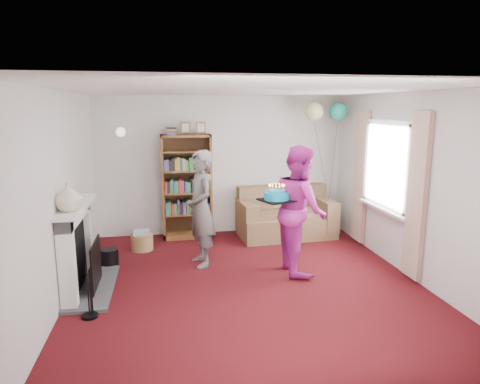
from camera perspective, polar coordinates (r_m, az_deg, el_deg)
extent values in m
plane|color=#38080D|center=(5.76, 1.03, -12.21)|extent=(5.00, 5.00, 0.00)
cube|color=silver|center=(7.84, -2.42, 3.58)|extent=(4.50, 0.02, 2.50)
cube|color=silver|center=(5.44, -23.00, -0.72)|extent=(0.02, 5.00, 2.50)
cube|color=silver|center=(6.22, 21.97, 0.76)|extent=(0.02, 5.00, 2.50)
cube|color=white|center=(5.29, 1.12, 13.53)|extent=(4.50, 5.00, 0.01)
cube|color=#3F3F42|center=(5.93, -19.14, -11.94)|extent=(0.55, 1.40, 0.04)
cube|color=white|center=(5.28, -22.07, -9.14)|extent=(0.18, 0.14, 1.06)
cube|color=white|center=(6.30, -20.02, -5.71)|extent=(0.18, 0.14, 1.06)
cube|color=white|center=(5.66, -21.28, -2.75)|extent=(0.18, 1.24, 0.16)
cube|color=white|center=(5.63, -21.05, -1.76)|extent=(0.28, 1.35, 0.05)
cube|color=black|center=(5.80, -21.11, -7.75)|extent=(0.10, 0.80, 0.86)
cube|color=black|center=(5.81, -18.65, -9.13)|extent=(0.02, 0.70, 0.60)
cylinder|color=black|center=(5.09, -19.62, -12.24)|extent=(0.18, 0.18, 0.64)
cylinder|color=black|center=(6.61, -17.00, -8.37)|extent=(0.26, 0.26, 0.26)
cube|color=white|center=(6.63, 19.39, 8.72)|extent=(0.08, 1.30, 0.08)
cube|color=white|center=(6.78, 18.71, -1.86)|extent=(0.08, 1.30, 0.08)
cube|color=white|center=(6.69, 19.27, 3.37)|extent=(0.01, 1.15, 1.20)
cube|color=white|center=(6.78, 18.47, -2.12)|extent=(0.14, 1.32, 0.04)
cube|color=#BFAF91|center=(6.02, 22.51, -0.57)|extent=(0.07, 0.38, 2.20)
cube|color=#BFAF91|center=(7.44, 15.81, 1.97)|extent=(0.07, 0.38, 2.20)
cylinder|color=gold|center=(7.69, -15.57, 7.90)|extent=(0.04, 0.12, 0.04)
sphere|color=white|center=(7.60, -15.63, 7.71)|extent=(0.16, 0.16, 0.16)
cube|color=#472B14|center=(7.78, -7.17, 0.95)|extent=(0.87, 0.04, 1.83)
cube|color=brown|center=(7.59, -10.22, 0.60)|extent=(0.04, 0.42, 1.83)
cube|color=brown|center=(7.62, -3.99, 0.80)|extent=(0.04, 0.42, 1.83)
cube|color=brown|center=(7.48, -7.26, 7.46)|extent=(0.87, 0.42, 0.04)
cube|color=brown|center=(7.80, -6.94, -5.57)|extent=(0.87, 0.42, 0.10)
cube|color=brown|center=(7.70, -7.01, -2.83)|extent=(0.79, 0.38, 0.03)
cube|color=brown|center=(7.61, -7.08, -0.01)|extent=(0.79, 0.38, 0.02)
cube|color=brown|center=(7.55, -7.15, 2.86)|extent=(0.79, 0.38, 0.02)
cube|color=brown|center=(7.51, -7.21, 5.41)|extent=(0.79, 0.38, 0.02)
cube|color=maroon|center=(7.45, -9.14, 8.01)|extent=(0.16, 0.22, 0.12)
cube|color=brown|center=(7.53, -7.31, 8.47)|extent=(0.16, 0.02, 0.20)
cube|color=brown|center=(7.54, -5.24, 8.52)|extent=(0.16, 0.02, 0.20)
cube|color=brown|center=(7.78, 6.14, -4.47)|extent=(1.67, 0.88, 0.39)
cube|color=brown|center=(7.99, 5.56, -1.49)|extent=(1.67, 0.24, 0.69)
cube|color=brown|center=(7.56, 0.96, -3.32)|extent=(0.24, 0.83, 0.54)
cube|color=brown|center=(7.95, 11.13, -2.81)|extent=(0.24, 0.83, 0.54)
cube|color=brown|center=(7.55, 3.62, -3.14)|extent=(0.71, 0.58, 0.12)
cube|color=brown|center=(7.76, 8.99, -2.87)|extent=(0.71, 0.58, 0.12)
cylinder|color=olive|center=(7.20, -12.93, -6.51)|extent=(0.36, 0.36, 0.27)
cube|color=beige|center=(7.15, -12.99, -5.26)|extent=(0.25, 0.20, 0.06)
imported|color=black|center=(6.22, -5.23, -2.23)|extent=(0.53, 0.69, 1.70)
imported|color=#B6248F|center=(6.03, 7.97, -2.27)|extent=(0.68, 0.87, 1.79)
cube|color=black|center=(5.78, 4.89, -1.09)|extent=(0.40, 0.40, 0.02)
cylinder|color=#0E82A9|center=(5.76, 4.90, -0.51)|extent=(0.33, 0.33, 0.10)
cylinder|color=#0E82A9|center=(5.75, 4.91, 0.08)|extent=(0.24, 0.24, 0.04)
cylinder|color=#E4657A|center=(5.77, 5.87, 0.45)|extent=(0.01, 0.01, 0.09)
sphere|color=orange|center=(5.76, 5.88, 0.94)|extent=(0.02, 0.02, 0.02)
cylinder|color=#E4657A|center=(5.81, 5.64, 0.53)|extent=(0.01, 0.01, 0.09)
sphere|color=orange|center=(5.80, 5.65, 1.02)|extent=(0.02, 0.02, 0.02)
cylinder|color=#E4657A|center=(5.84, 5.25, 0.59)|extent=(0.01, 0.01, 0.09)
sphere|color=orange|center=(5.83, 5.26, 1.07)|extent=(0.02, 0.02, 0.02)
cylinder|color=#E4657A|center=(5.84, 4.78, 0.60)|extent=(0.01, 0.01, 0.09)
sphere|color=orange|center=(5.83, 4.79, 1.08)|extent=(0.02, 0.02, 0.02)
cylinder|color=#E4657A|center=(5.83, 4.34, 0.58)|extent=(0.01, 0.01, 0.09)
sphere|color=orange|center=(5.82, 4.35, 1.06)|extent=(0.02, 0.02, 0.02)
cylinder|color=#E4657A|center=(5.79, 4.03, 0.52)|extent=(0.01, 0.01, 0.09)
sphere|color=orange|center=(5.78, 4.03, 1.00)|extent=(0.02, 0.02, 0.02)
cylinder|color=#E4657A|center=(5.74, 3.91, 0.43)|extent=(0.01, 0.01, 0.09)
sphere|color=orange|center=(5.74, 3.92, 0.92)|extent=(0.02, 0.02, 0.02)
cylinder|color=#E4657A|center=(5.70, 4.03, 0.34)|extent=(0.01, 0.01, 0.09)
sphere|color=orange|center=(5.69, 4.03, 0.84)|extent=(0.02, 0.02, 0.02)
cylinder|color=#E4657A|center=(5.66, 4.35, 0.27)|extent=(0.01, 0.01, 0.09)
sphere|color=orange|center=(5.65, 4.36, 0.77)|extent=(0.02, 0.02, 0.02)
cylinder|color=#E4657A|center=(5.65, 4.80, 0.23)|extent=(0.01, 0.01, 0.09)
sphere|color=orange|center=(5.64, 4.81, 0.73)|extent=(0.02, 0.02, 0.02)
cylinder|color=#E4657A|center=(5.65, 5.29, 0.24)|extent=(0.01, 0.01, 0.09)
sphere|color=orange|center=(5.64, 5.30, 0.73)|extent=(0.02, 0.02, 0.02)
cylinder|color=#E4657A|center=(5.68, 5.68, 0.28)|extent=(0.01, 0.01, 0.09)
sphere|color=orange|center=(5.67, 5.69, 0.78)|extent=(0.02, 0.02, 0.02)
cylinder|color=#E4657A|center=(5.72, 5.89, 0.36)|extent=(0.01, 0.01, 0.09)
sphere|color=orange|center=(5.72, 5.90, 0.85)|extent=(0.02, 0.02, 0.02)
sphere|color=#3F3F3F|center=(7.71, 11.73, -1.16)|extent=(0.02, 0.02, 0.02)
sphere|color=#178F75|center=(7.81, 12.96, 10.42)|extent=(0.32, 0.32, 0.32)
sphere|color=#CBC97C|center=(7.65, 9.87, 10.53)|extent=(0.32, 0.32, 0.32)
imported|color=beige|center=(5.26, -21.91, -0.60)|extent=(0.34, 0.34, 0.33)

